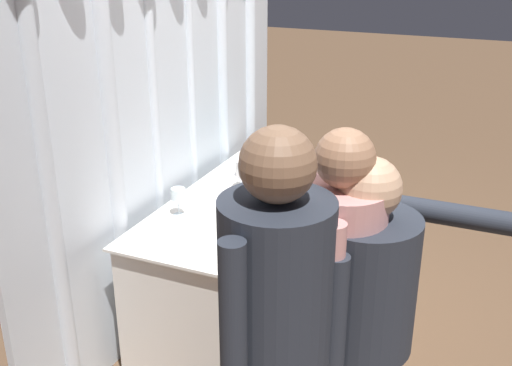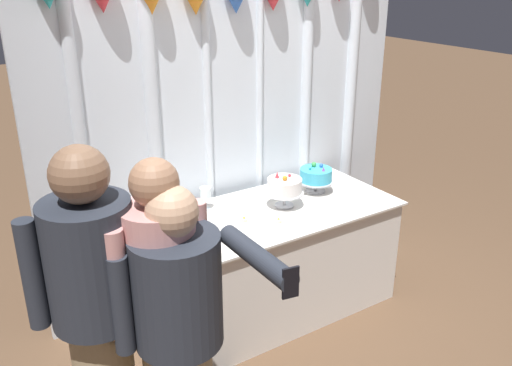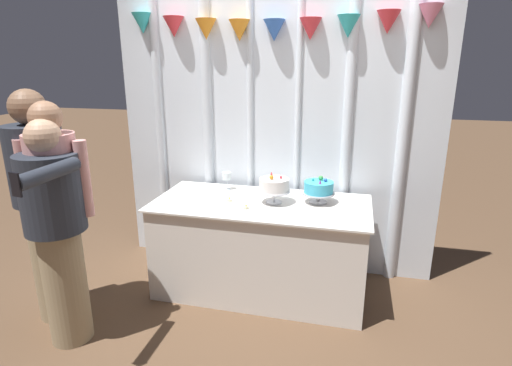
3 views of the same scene
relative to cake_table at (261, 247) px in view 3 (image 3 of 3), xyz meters
name	(u,v)px [view 3 (image 3 of 3)]	position (x,y,z in m)	size (l,w,h in m)	color
ground_plane	(258,294)	(0.00, -0.10, -0.39)	(24.00, 24.00, 0.00)	brown
draped_curtain	(276,121)	(0.01, 0.50, 0.98)	(2.86, 0.18, 2.54)	silver
cake_table	(261,247)	(0.00, 0.00, 0.00)	(1.73, 0.82, 0.78)	white
cake_display_nearleft	(274,186)	(0.10, 0.01, 0.53)	(0.26, 0.26, 0.24)	silver
cake_display_nearright	(319,188)	(0.44, 0.10, 0.51)	(0.26, 0.26, 0.21)	#B2B2B7
wine_glass	(227,176)	(-0.37, 0.26, 0.51)	(0.08, 0.08, 0.16)	silver
tealight_far_left	(229,200)	(-0.25, -0.04, 0.40)	(0.04, 0.04, 0.04)	beige
tealight_near_left	(246,207)	(-0.08, -0.17, 0.40)	(0.04, 0.04, 0.04)	beige
guest_man_dark_suit	(43,201)	(-1.42, -0.72, 0.53)	(0.53, 0.44, 1.70)	#9E8966
guest_girl_blue_dress	(56,229)	(-1.14, -0.94, 0.44)	(0.54, 0.71, 1.54)	#9E8966
guest_man_pink_jacket	(60,213)	(-1.17, -0.86, 0.51)	(0.48, 0.35, 1.64)	#9E8966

